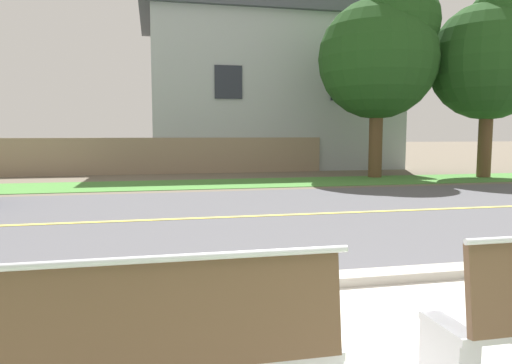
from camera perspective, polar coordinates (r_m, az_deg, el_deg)
The scene contains 10 objects.
ground_plane at distance 10.34m, azimuth -5.05°, elevation -2.86°, with size 140.00×140.00×0.00m, color #665B4C.
curb_edge at distance 4.91m, azimuth 3.54°, elevation -12.07°, with size 44.00×0.30×0.11m, color #ADA89E.
street_asphalt at distance 8.88m, azimuth -3.81°, elevation -4.28°, with size 52.00×8.00×0.01m, color #515156.
road_centre_line at distance 8.88m, azimuth -3.81°, elevation -4.25°, with size 48.00×0.14×0.01m, color #E0CC4C.
far_verge_grass at distance 14.68m, azimuth -7.23°, elevation -0.27°, with size 48.00×2.80×0.02m, color #478438.
bench_left at distance 2.58m, azimuth -10.81°, elevation -19.84°, with size 1.81×0.48×1.01m.
shade_tree_far_left at distance 17.59m, azimuth 14.99°, elevation 15.08°, with size 4.14×4.14×6.84m.
shade_tree_left at distance 18.98m, azimuth 26.76°, elevation 13.78°, with size 4.09×4.09×6.74m.
garden_wall at distance 18.76m, azimuth -11.57°, elevation 3.11°, with size 13.00×0.36×1.40m, color gray.
house_across_street at distance 22.68m, azimuth 1.52°, elevation 11.01°, with size 11.62×6.91×7.10m.
Camera 1 is at (-1.28, -2.14, 1.57)m, focal length 33.20 mm.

